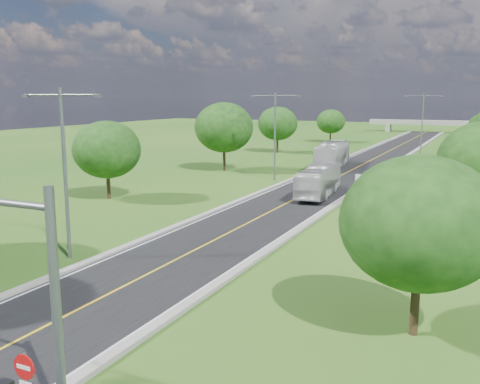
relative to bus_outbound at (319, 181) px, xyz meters
name	(u,v)px	position (x,y,z in m)	size (l,w,h in m)	color
ground	(357,168)	(-1.46, 22.21, -1.52)	(260.00, 260.00, 0.00)	#1F5317
road	(366,163)	(-1.46, 28.21, -1.49)	(8.00, 150.00, 0.06)	black
curb_left	(338,161)	(-5.71, 28.21, -1.41)	(0.50, 150.00, 0.22)	gray
curb_right	(397,164)	(2.79, 28.21, -1.41)	(0.50, 150.00, 0.22)	gray
do_not_enter_right	(25,378)	(3.54, -39.31, 0.25)	(0.76, 0.11, 2.50)	slate
speed_limit_sign	(358,182)	(3.74, 0.19, 0.08)	(0.55, 0.09, 2.40)	slate
overpass	(427,123)	(-1.46, 102.21, 0.89)	(30.00, 3.00, 3.20)	gray
streetlight_near_left	(64,159)	(-7.46, -25.79, 4.42)	(5.90, 0.25, 10.00)	slate
streetlight_mid_left	(275,128)	(-7.46, 7.21, 4.42)	(5.90, 0.25, 10.00)	slate
streetlight_far_right	(422,119)	(4.54, 40.21, 4.42)	(5.90, 0.25, 10.00)	slate
tree_lb	(107,150)	(-17.46, -9.79, 3.12)	(6.30, 6.30, 7.33)	black
tree_lc	(224,127)	(-16.46, 12.21, 4.06)	(7.56, 7.56, 8.79)	black
tree_ld	(278,124)	(-18.46, 36.21, 3.44)	(6.72, 6.72, 7.82)	black
tree_le	(331,122)	(-15.96, 60.21, 2.81)	(5.88, 5.88, 6.84)	black
tree_ra	(420,223)	(12.54, -27.79, 3.12)	(6.30, 6.30, 7.33)	black
tree_rc	(479,145)	(13.54, 14.21, 2.81)	(5.88, 5.88, 6.84)	black
bus_outbound	(319,181)	(0.00, 0.00, 0.00)	(2.45, 10.48, 2.92)	silver
bus_inbound	(332,154)	(-4.66, 21.36, 0.25)	(2.86, 12.24, 3.41)	silver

